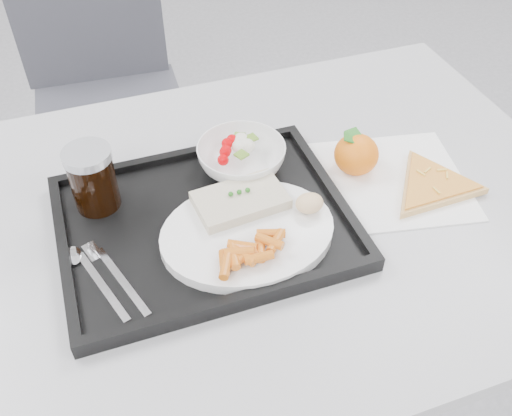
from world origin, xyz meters
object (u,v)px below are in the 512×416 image
Objects in this scene: tangerine at (356,154)px; pizza_slice at (433,185)px; chair at (102,76)px; dinner_plate at (248,233)px; salad_bowl at (241,157)px; table at (235,242)px; cola_glass at (92,178)px; tray at (205,223)px.

pizza_slice is (0.10, -0.09, -0.02)m from tangerine.
chair is 1.06m from pizza_slice.
salad_bowl is at bearing 74.84° from dinner_plate.
salad_bowl reaches higher than table.
salad_bowl is 1.41× the size of cola_glass.
chair is (-0.13, 0.87, -0.15)m from table.
dinner_plate is (0.05, -0.06, 0.02)m from tray.
table is at bearing 170.67° from pizza_slice.
table is at bearing -115.52° from salad_bowl.
dinner_plate is (0.13, -0.94, 0.24)m from chair.
chair reaches higher than table.
cola_glass is 0.44m from tangerine.
chair is 0.94m from tangerine.
salad_bowl is 0.55× the size of pizza_slice.
table is 7.89× the size of salad_bowl.
table is 0.09m from tray.
tray is at bearing 133.54° from dinner_plate.
table is 12.63× the size of tangerine.
chair reaches higher than salad_bowl.
chair is 0.98m from dinner_plate.
pizza_slice is at bearing 2.29° from dinner_plate.
tray is at bearing -132.95° from salad_bowl.
tangerine is (0.24, 0.04, 0.10)m from table.
chair is 9.79× the size of tangerine.
tangerine is at bearing -66.64° from chair.
table is 0.26m from tangerine.
pizza_slice is (0.46, -0.93, 0.22)m from chair.
table is 0.26m from cola_glass.
dinner_plate is at bearing -105.16° from salad_bowl.
dinner_plate reaches higher than tray.
tray is 0.29m from tangerine.
dinner_plate is at bearing -46.46° from tray.
cola_glass is (-0.08, -0.79, 0.28)m from chair.
cola_glass is at bearing 147.92° from tray.
tangerine is at bearing -6.00° from cola_glass.
tangerine is (0.44, -0.05, -0.04)m from cola_glass.
table is at bearing -171.39° from tangerine.
cola_glass is at bearing 143.60° from dinner_plate.
table is 11.11× the size of cola_glass.
tray is at bearing -166.14° from table.
cola_glass reaches higher than tangerine.
pizza_slice is at bearing -41.76° from tangerine.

